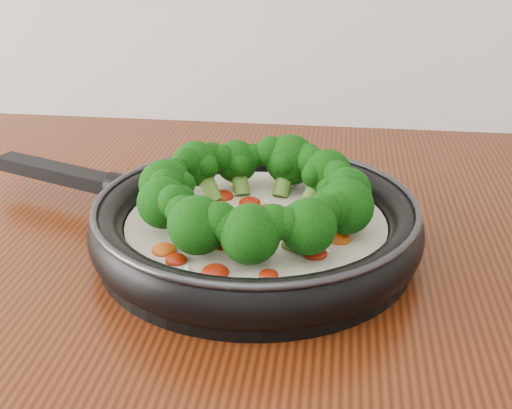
# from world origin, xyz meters

# --- Properties ---
(skillet) EXTENTS (0.53, 0.41, 0.09)m
(skillet) POSITION_xyz_m (0.06, 1.08, 0.94)
(skillet) COLOR black
(skillet) RESTS_ON counter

